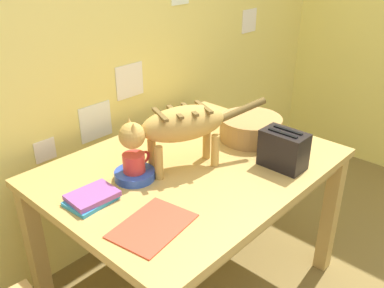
% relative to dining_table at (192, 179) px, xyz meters
% --- Properties ---
extents(wall_rear, '(4.48, 0.11, 2.50)m').
position_rel_dining_table_xyz_m(wall_rear, '(0.05, 0.66, 0.60)').
color(wall_rear, '#F1DB71').
rests_on(wall_rear, ground_plane).
extents(dining_table, '(1.30, 0.98, 0.74)m').
position_rel_dining_table_xyz_m(dining_table, '(0.00, 0.00, 0.00)').
color(dining_table, tan).
rests_on(dining_table, ground_plane).
extents(cat, '(0.65, 0.32, 0.29)m').
position_rel_dining_table_xyz_m(cat, '(-0.07, 0.01, 0.29)').
color(cat, '#C29447').
rests_on(cat, dining_table).
extents(saucer_bowl, '(0.17, 0.17, 0.04)m').
position_rel_dining_table_xyz_m(saucer_bowl, '(-0.26, 0.09, 0.10)').
color(saucer_bowl, '#2C4DB7').
rests_on(saucer_bowl, dining_table).
extents(coffee_mug, '(0.14, 0.09, 0.08)m').
position_rel_dining_table_xyz_m(coffee_mug, '(-0.26, 0.09, 0.16)').
color(coffee_mug, red).
rests_on(coffee_mug, saucer_bowl).
extents(magazine, '(0.32, 0.25, 0.01)m').
position_rel_dining_table_xyz_m(magazine, '(-0.44, -0.21, 0.09)').
color(magazine, '#E1452E').
rests_on(magazine, dining_table).
extents(book_stack, '(0.20, 0.15, 0.04)m').
position_rel_dining_table_xyz_m(book_stack, '(-0.49, 0.08, 0.10)').
color(book_stack, '#308FC7').
rests_on(book_stack, dining_table).
extents(wicker_basket, '(0.31, 0.31, 0.12)m').
position_rel_dining_table_xyz_m(wicker_basket, '(0.40, -0.04, 0.15)').
color(wicker_basket, '#AB7F48').
rests_on(wicker_basket, dining_table).
extents(toaster, '(0.12, 0.20, 0.18)m').
position_rel_dining_table_xyz_m(toaster, '(0.26, -0.32, 0.17)').
color(toaster, black).
rests_on(toaster, dining_table).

